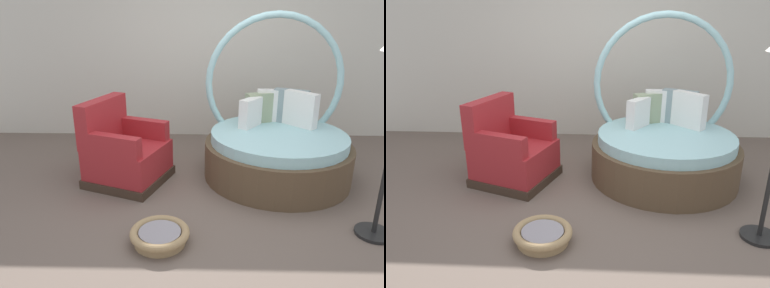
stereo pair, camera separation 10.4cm
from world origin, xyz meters
TOP-DOWN VIEW (x-y plane):
  - ground_plane at (0.00, 0.00)m, footprint 8.00×8.00m
  - back_wall at (0.00, 2.26)m, footprint 8.00×0.12m
  - round_daybed at (0.77, 0.73)m, footprint 1.68×1.68m
  - red_armchair at (-0.99, 0.52)m, footprint 1.03×1.03m
  - pet_basket at (-0.46, -0.69)m, footprint 0.51×0.51m

SIDE VIEW (x-z plane):
  - ground_plane at x=0.00m, z-range -0.02..0.00m
  - pet_basket at x=-0.46m, z-range 0.01..0.14m
  - red_armchair at x=-0.99m, z-range -0.14..0.80m
  - round_daybed at x=0.77m, z-range -0.55..1.32m
  - back_wall at x=0.00m, z-range 0.00..3.03m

